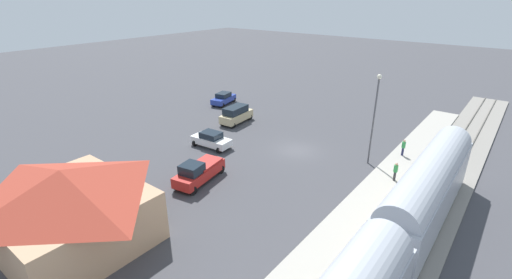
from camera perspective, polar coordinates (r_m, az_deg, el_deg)
ground_plane at (r=38.16m, az=6.54°, el=-1.76°), size 200.00×200.00×0.00m
railway_track at (r=33.96m, az=27.23°, el=-7.46°), size 4.80×70.00×0.30m
platform at (r=34.60m, az=20.83°, el=-5.66°), size 3.20×46.00×0.30m
passenger_train at (r=21.11m, az=20.42°, el=-16.56°), size 2.93×32.86×4.98m
station_building at (r=26.47m, az=-28.11°, el=-9.42°), size 10.24×9.26×5.46m
pedestrian_on_platform at (r=33.37m, az=21.59°, el=-4.66°), size 0.36×0.36×1.71m
pedestrian_waiting_far at (r=38.71m, az=22.70°, el=-1.04°), size 0.36×0.36×1.71m
sedan_white at (r=38.72m, az=-7.24°, el=-0.01°), size 4.62×2.52×1.74m
pickup_red at (r=31.82m, az=-9.24°, el=-5.11°), size 2.87×5.66×2.14m
suv_tan at (r=45.68m, az=-3.22°, el=4.09°), size 2.35×5.04×2.22m
sedan_blue at (r=53.83m, az=-5.26°, el=6.64°), size 2.69×4.77×1.74m
light_pole_near_platform at (r=34.93m, az=18.64°, el=4.48°), size 0.44×0.44×8.89m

